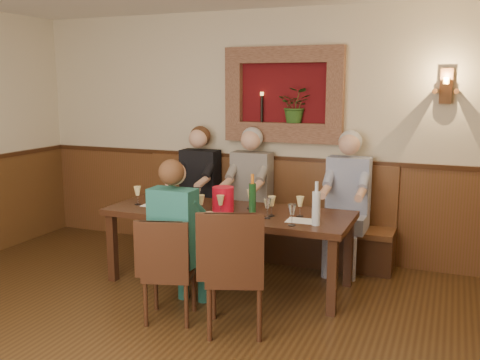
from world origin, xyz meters
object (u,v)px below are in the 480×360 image
(chair_near_right, at_px, (235,296))
(wine_bottle_green_a, at_px, (252,198))
(person_chair_front, at_px, (179,250))
(wine_bottle_green_b, at_px, (172,187))
(person_bench_mid, at_px, (249,204))
(dining_table, at_px, (229,218))
(person_bench_left, at_px, (197,200))
(bench, at_px, (261,228))
(spittoon_bucket, at_px, (223,199))
(person_bench_right, at_px, (346,213))
(water_bottle, at_px, (316,207))
(chair_near_left, at_px, (170,290))

(chair_near_right, bearing_deg, wine_bottle_green_a, 82.46)
(person_chair_front, distance_m, wine_bottle_green_b, 1.14)
(person_chair_front, bearing_deg, person_bench_mid, 89.06)
(wine_bottle_green_a, bearing_deg, dining_table, 170.45)
(person_bench_left, bearing_deg, bench, 8.03)
(dining_table, distance_m, wine_bottle_green_b, 0.76)
(spittoon_bucket, bearing_deg, chair_near_right, -60.97)
(person_bench_mid, xyz_separation_m, wine_bottle_green_b, (-0.60, -0.70, 0.28))
(chair_near_right, xyz_separation_m, wine_bottle_green_a, (-0.20, 0.91, 0.61))
(person_bench_right, relative_size, person_chair_front, 1.10)
(wine_bottle_green_a, bearing_deg, person_bench_mid, 113.07)
(bench, bearing_deg, person_chair_front, -94.52)
(person_bench_mid, distance_m, water_bottle, 1.51)
(person_chair_front, xyz_separation_m, spittoon_bucket, (0.10, 0.72, 0.31))
(chair_near_left, xyz_separation_m, person_bench_left, (-0.63, 1.80, 0.36))
(bench, height_order, spittoon_bucket, bench)
(chair_near_right, distance_m, wine_bottle_green_a, 1.11)
(wine_bottle_green_a, distance_m, wine_bottle_green_b, 0.99)
(person_chair_front, bearing_deg, person_bench_right, 54.97)
(chair_near_right, height_order, person_bench_right, person_bench_right)
(dining_table, xyz_separation_m, wine_bottle_green_a, (0.27, -0.04, 0.23))
(person_bench_right, bearing_deg, chair_near_right, -106.53)
(person_bench_left, bearing_deg, wine_bottle_green_a, -40.56)
(person_bench_right, bearing_deg, person_bench_left, 179.99)
(wine_bottle_green_b, bearing_deg, person_bench_mid, 49.29)
(chair_near_left, relative_size, water_bottle, 2.30)
(chair_near_left, bearing_deg, bench, 69.53)
(person_chair_front, bearing_deg, spittoon_bucket, 82.11)
(dining_table, relative_size, water_bottle, 6.17)
(chair_near_right, bearing_deg, person_bench_right, 53.60)
(chair_near_right, xyz_separation_m, wine_bottle_green_b, (-1.17, 1.09, 0.61))
(person_chair_front, height_order, spittoon_bucket, person_chair_front)
(chair_near_right, relative_size, person_chair_front, 0.75)
(person_chair_front, bearing_deg, chair_near_left, -88.34)
(chair_near_right, distance_m, water_bottle, 1.06)
(bench, xyz_separation_m, person_bench_right, (1.00, -0.11, 0.29))
(dining_table, xyz_separation_m, water_bottle, (0.93, -0.22, 0.23))
(person_bench_mid, relative_size, wine_bottle_green_a, 3.89)
(chair_near_right, height_order, person_chair_front, person_chair_front)
(chair_near_right, relative_size, person_bench_left, 0.69)
(bench, relative_size, person_bench_mid, 2.01)
(bench, height_order, person_bench_mid, person_bench_mid)
(person_chair_front, xyz_separation_m, wine_bottle_green_a, (0.40, 0.73, 0.35))
(person_bench_mid, relative_size, water_bottle, 3.84)
(person_chair_front, xyz_separation_m, water_bottle, (1.06, 0.56, 0.35))
(person_bench_mid, xyz_separation_m, person_chair_front, (-0.03, -1.61, -0.06))
(water_bottle, bearing_deg, spittoon_bucket, 170.01)
(chair_near_left, xyz_separation_m, person_bench_right, (1.13, 1.80, 0.36))
(dining_table, distance_m, person_bench_mid, 0.84)
(bench, xyz_separation_m, person_bench_left, (-0.76, -0.11, 0.29))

